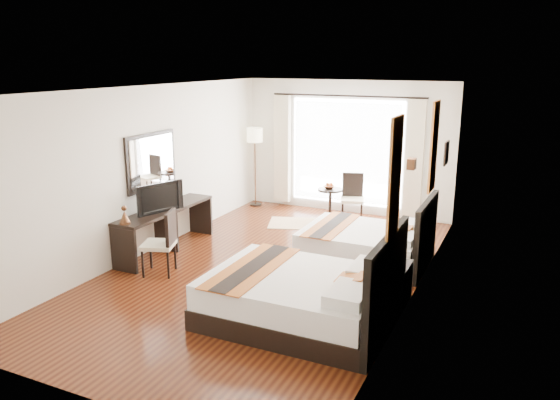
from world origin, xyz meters
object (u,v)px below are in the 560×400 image
at_px(vase, 393,265).
at_px(console_desk, 166,229).
at_px(bed_far, 369,244).
at_px(television, 157,197).
at_px(fruit_bowl, 329,187).
at_px(nightstand, 392,282).
at_px(bed_near, 304,296).
at_px(window_chair, 352,207).
at_px(table_lamp, 392,248).
at_px(desk_chair, 160,255).
at_px(floor_lamp, 255,140).
at_px(side_table, 330,203).

bearing_deg(vase, console_desk, 173.36).
height_order(bed_far, television, television).
distance_m(vase, fruit_bowl, 4.26).
distance_m(nightstand, console_desk, 4.03).
relative_size(bed_near, window_chair, 2.34).
xyz_separation_m(bed_far, table_lamp, (0.69, -1.31, 0.44)).
bearing_deg(window_chair, desk_chair, -41.93).
bearing_deg(console_desk, bed_far, 16.87).
height_order(bed_near, floor_lamp, floor_lamp).
bearing_deg(floor_lamp, bed_far, -35.09).
bearing_deg(nightstand, bed_near, -128.95).
relative_size(vase, television, 0.15).
distance_m(television, floor_lamp, 3.56).
xyz_separation_m(bed_near, console_desk, (-3.16, 1.41, 0.05)).
bearing_deg(vase, bed_far, 117.23).
distance_m(bed_near, vase, 1.32).
bearing_deg(console_desk, bed_near, -24.09).
height_order(floor_lamp, fruit_bowl, floor_lamp).
height_order(table_lamp, television, television).
relative_size(floor_lamp, window_chair, 1.80).
xyz_separation_m(television, window_chair, (2.33, 3.26, -0.71)).
relative_size(nightstand, side_table, 0.92).
bearing_deg(nightstand, fruit_bowl, 122.14).
height_order(side_table, fruit_bowl, fruit_bowl).
relative_size(table_lamp, floor_lamp, 0.20).
height_order(vase, window_chair, window_chair).
bearing_deg(window_chair, floor_lamp, -113.92).
bearing_deg(bed_far, bed_near, -93.16).
xyz_separation_m(vase, side_table, (-2.21, 3.62, -0.26)).
bearing_deg(bed_near, floor_lamp, 123.81).
bearing_deg(bed_far, nightstand, -62.03).
height_order(television, window_chair, television).
bearing_deg(bed_far, television, -159.78).
distance_m(nightstand, table_lamp, 0.47).
bearing_deg(console_desk, vase, -6.64).
relative_size(console_desk, window_chair, 2.26).
distance_m(bed_far, desk_chair, 3.33).
height_order(bed_far, floor_lamp, floor_lamp).
height_order(console_desk, desk_chair, desk_chair).
bearing_deg(bed_far, table_lamp, -62.06).
relative_size(nightstand, vase, 4.23).
bearing_deg(vase, table_lamp, 111.31).
xyz_separation_m(table_lamp, floor_lamp, (-3.99, 3.62, 0.75)).
relative_size(vase, desk_chair, 0.13).
relative_size(nightstand, television, 0.65).
relative_size(table_lamp, desk_chair, 0.35).
distance_m(bed_near, floor_lamp, 5.81).
relative_size(nightstand, fruit_bowl, 2.37).
xyz_separation_m(floor_lamp, window_chair, (2.36, -0.27, -1.19)).
xyz_separation_m(bed_near, window_chair, (-0.81, 4.46, -0.04)).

